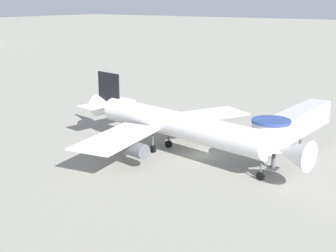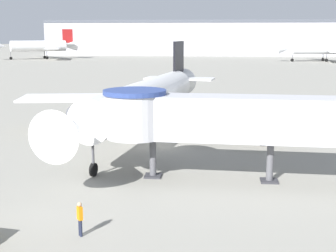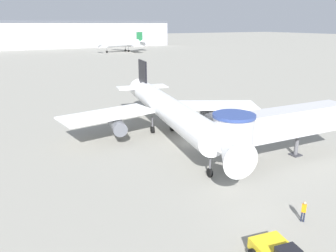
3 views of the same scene
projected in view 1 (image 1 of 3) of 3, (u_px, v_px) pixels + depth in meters
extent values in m
plane|color=gray|center=(201.00, 155.00, 55.45)|extent=(800.00, 800.00, 0.00)
cylinder|color=white|center=(179.00, 125.00, 54.49)|extent=(6.78, 24.08, 3.07)
cone|color=white|center=(293.00, 153.00, 44.51)|extent=(3.56, 3.82, 3.07)
cone|color=white|center=(108.00, 107.00, 63.24)|extent=(3.76, 5.03, 3.07)
cube|color=white|center=(117.00, 138.00, 51.23)|extent=(12.20, 6.84, 0.22)
cube|color=white|center=(203.00, 115.00, 61.36)|extent=(12.60, 9.79, 0.22)
cube|color=black|center=(109.00, 88.00, 62.36)|extent=(0.89, 4.13, 3.99)
cube|color=white|center=(107.00, 103.00, 63.25)|extent=(8.21, 4.09, 0.18)
cylinder|color=#565960|center=(132.00, 148.00, 51.26)|extent=(2.32, 4.36, 1.69)
cylinder|color=#565960|center=(206.00, 126.00, 60.11)|extent=(2.32, 4.36, 1.69)
cylinder|color=#4C4C51|center=(261.00, 168.00, 47.48)|extent=(0.18, 0.18, 1.77)
cylinder|color=black|center=(260.00, 176.00, 47.71)|extent=(0.40, 0.93, 0.90)
cylinder|color=#4C4C51|center=(153.00, 142.00, 56.17)|extent=(0.22, 0.22, 1.77)
cylinder|color=black|center=(153.00, 149.00, 56.41)|extent=(0.54, 0.95, 0.90)
cylinder|color=#4C4C51|center=(169.00, 137.00, 58.09)|extent=(0.22, 0.22, 1.77)
cylinder|color=black|center=(169.00, 144.00, 58.32)|extent=(0.54, 0.95, 0.90)
cube|color=#B7B7BC|center=(298.00, 121.00, 54.72)|extent=(14.65, 3.21, 2.80)
cylinder|color=#B7B7BC|center=(270.00, 135.00, 49.15)|extent=(3.90, 3.90, 2.80)
cylinder|color=navy|center=(271.00, 121.00, 48.74)|extent=(4.10, 4.09, 0.30)
cylinder|color=#56565B|center=(274.00, 157.00, 50.76)|extent=(0.44, 0.44, 2.67)
cube|color=#333338|center=(273.00, 168.00, 51.09)|extent=(1.10, 1.10, 0.12)
cylinder|color=#56565B|center=(301.00, 141.00, 56.55)|extent=(0.44, 0.44, 2.67)
cube|color=#333338|center=(300.00, 151.00, 56.88)|extent=(1.10, 1.10, 0.12)
cube|color=black|center=(229.00, 137.00, 62.90)|extent=(0.49, 0.49, 0.04)
cone|color=orange|center=(229.00, 134.00, 62.80)|extent=(0.34, 0.34, 0.77)
cylinder|color=white|center=(229.00, 133.00, 62.77)|extent=(0.19, 0.19, 0.09)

